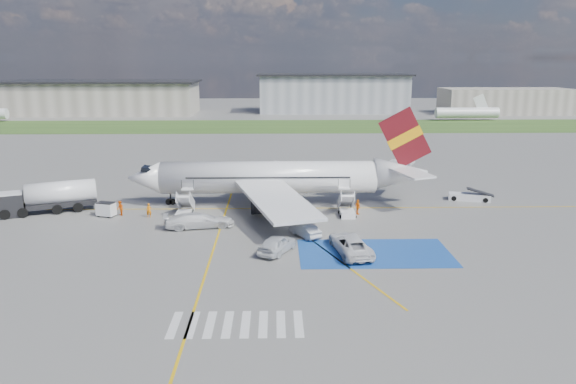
# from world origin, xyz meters

# --- Properties ---
(ground) EXTENTS (400.00, 400.00, 0.00)m
(ground) POSITION_xyz_m (0.00, 0.00, 0.00)
(ground) COLOR #60605E
(ground) RESTS_ON ground
(grass_strip) EXTENTS (400.00, 30.00, 0.01)m
(grass_strip) POSITION_xyz_m (0.00, 95.00, 0.01)
(grass_strip) COLOR #2D4C1E
(grass_strip) RESTS_ON ground
(taxiway_line_main) EXTENTS (120.00, 0.20, 0.01)m
(taxiway_line_main) POSITION_xyz_m (0.00, 12.00, 0.01)
(taxiway_line_main) COLOR gold
(taxiway_line_main) RESTS_ON ground
(taxiway_line_cross) EXTENTS (0.20, 60.00, 0.01)m
(taxiway_line_cross) POSITION_xyz_m (-5.00, -10.00, 0.01)
(taxiway_line_cross) COLOR gold
(taxiway_line_cross) RESTS_ON ground
(taxiway_line_diag) EXTENTS (20.71, 56.45, 0.01)m
(taxiway_line_diag) POSITION_xyz_m (0.00, 12.00, 0.01)
(taxiway_line_diag) COLOR gold
(taxiway_line_diag) RESTS_ON ground
(staging_box) EXTENTS (14.00, 8.00, 0.01)m
(staging_box) POSITION_xyz_m (10.00, -4.00, 0.01)
(staging_box) COLOR #184494
(staging_box) RESTS_ON ground
(crosswalk) EXTENTS (9.00, 4.00, 0.01)m
(crosswalk) POSITION_xyz_m (-1.80, -18.00, 0.01)
(crosswalk) COLOR silver
(crosswalk) RESTS_ON ground
(terminal_west) EXTENTS (60.00, 22.00, 10.00)m
(terminal_west) POSITION_xyz_m (-55.00, 130.00, 5.00)
(terminal_west) COLOR gray
(terminal_west) RESTS_ON ground
(terminal_centre) EXTENTS (48.00, 18.00, 12.00)m
(terminal_centre) POSITION_xyz_m (20.00, 135.00, 6.00)
(terminal_centre) COLOR gray
(terminal_centre) RESTS_ON ground
(terminal_east) EXTENTS (40.00, 16.00, 8.00)m
(terminal_east) POSITION_xyz_m (75.00, 128.00, 4.00)
(terminal_east) COLOR gray
(terminal_east) RESTS_ON ground
(airliner) EXTENTS (36.81, 32.95, 11.92)m
(airliner) POSITION_xyz_m (1.51, 14.00, 3.39)
(airliner) COLOR silver
(airliner) RESTS_ON ground
(airstairs_fwd) EXTENTS (1.90, 5.20, 3.60)m
(airstairs_fwd) POSITION_xyz_m (-9.50, 8.70, 0.62)
(airstairs_fwd) COLOR silver
(airstairs_fwd) RESTS_ON ground
(airstairs_aft) EXTENTS (1.90, 5.20, 3.60)m
(airstairs_aft) POSITION_xyz_m (9.00, 8.70, 0.62)
(airstairs_aft) COLOR silver
(airstairs_aft) RESTS_ON ground
(fuel_tanker) EXTENTS (10.70, 6.52, 3.57)m
(fuel_tanker) POSITION_xyz_m (-25.45, 10.89, 1.50)
(fuel_tanker) COLOR black
(fuel_tanker) RESTS_ON ground
(gpu_cart) EXTENTS (2.28, 1.83, 1.66)m
(gpu_cart) POSITION_xyz_m (-18.39, 8.98, 0.75)
(gpu_cart) COLOR silver
(gpu_cart) RESTS_ON ground
(belt_loader) EXTENTS (5.62, 3.18, 1.62)m
(belt_loader) POSITION_xyz_m (25.44, 15.39, 0.41)
(belt_loader) COLOR silver
(belt_loader) RESTS_ON ground
(car_silver_a) EXTENTS (4.05, 5.30, 1.68)m
(car_silver_a) POSITION_xyz_m (0.98, -3.72, 0.84)
(car_silver_a) COLOR silver
(car_silver_a) RESTS_ON ground
(car_silver_b) EXTENTS (3.25, 4.24, 1.34)m
(car_silver_b) POSITION_xyz_m (3.84, 1.08, 0.67)
(car_silver_b) COLOR #A9ACB0
(car_silver_b) RESTS_ON ground
(van_white_a) EXTENTS (3.49, 6.13, 2.18)m
(van_white_a) POSITION_xyz_m (7.77, -3.73, 1.09)
(van_white_a) COLOR white
(van_white_a) RESTS_ON ground
(van_white_b) EXTENTS (5.78, 3.14, 2.15)m
(van_white_b) POSITION_xyz_m (-7.24, 4.35, 1.07)
(van_white_b) COLOR silver
(van_white_b) RESTS_ON ground
(crew_fwd) EXTENTS (0.65, 0.48, 1.62)m
(crew_fwd) POSITION_xyz_m (-13.42, 8.44, 0.81)
(crew_fwd) COLOR orange
(crew_fwd) RESTS_ON ground
(crew_nose) EXTENTS (0.97, 1.05, 1.74)m
(crew_nose) POSITION_xyz_m (-16.86, 9.21, 0.87)
(crew_nose) COLOR #EE5C0C
(crew_nose) RESTS_ON ground
(crew_aft) EXTENTS (0.78, 1.11, 1.74)m
(crew_aft) POSITION_xyz_m (10.31, 9.18, 0.87)
(crew_aft) COLOR orange
(crew_aft) RESTS_ON ground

